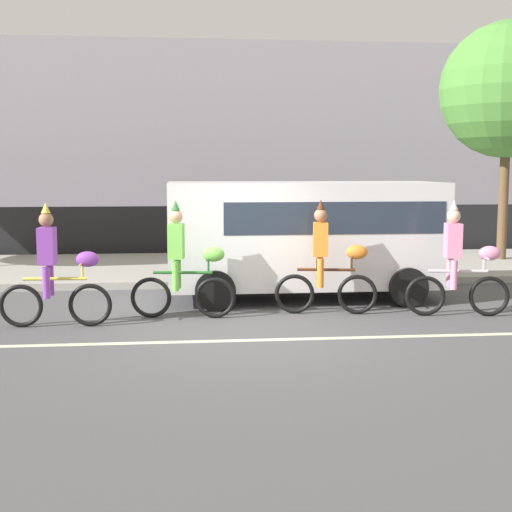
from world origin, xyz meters
The scene contains 11 objects.
ground_plane centered at (0.00, 0.00, 0.00)m, with size 80.00×80.00×0.00m, color #4C4C4F.
road_centre_line centered at (0.00, -0.50, 0.00)m, with size 36.00×0.14×0.01m, color beige.
sidewalk_curb centered at (0.00, 6.50, 0.07)m, with size 60.00×5.00×0.15m, color #9E9B93.
fence_line centered at (0.00, 9.40, 0.70)m, with size 40.00×0.08×1.40m, color black.
building_backdrop centered at (-2.95, 18.00, 3.36)m, with size 28.00×8.00×6.72m, color #99939E.
parade_cyclist_purple centered at (-2.82, 0.69, 0.84)m, with size 1.72×0.50×1.92m.
parade_cyclist_lime centered at (-0.86, 1.15, 0.84)m, with size 1.72×0.51×1.92m.
parade_cyclist_orange centered at (1.52, 1.23, 0.84)m, with size 1.71×0.52×1.92m.
parade_cyclist_pink centered at (3.65, 0.84, 0.84)m, with size 1.71×0.51×1.92m.
parked_van_white centered at (1.45, 2.70, 1.28)m, with size 5.00×2.22×2.18m.
street_tree_near_lamp centered at (7.17, 6.85, 4.34)m, with size 3.34×3.34×5.88m.
Camera 1 is at (-0.87, -10.36, 2.43)m, focal length 50.00 mm.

